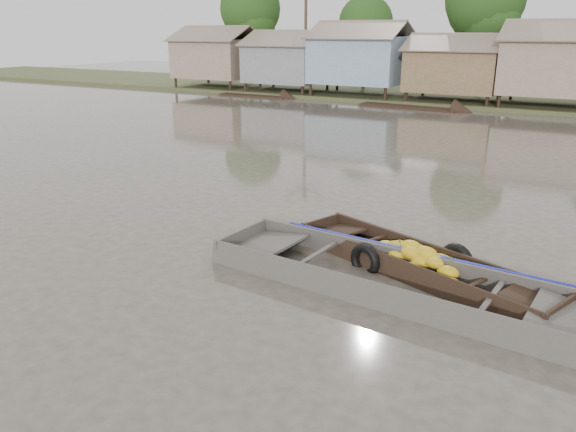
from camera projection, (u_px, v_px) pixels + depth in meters
The scene contains 4 objects.
ground at pixel (287, 277), 11.52m from camera, with size 120.00×120.00×0.00m, color #463E36.
riverbank at pixel (574, 58), 35.54m from camera, with size 120.00×12.47×10.22m.
banana_boat at pixel (415, 262), 11.76m from camera, with size 6.12×3.39×0.84m.
viewer_boat at pixel (396, 286), 10.94m from camera, with size 7.87×2.69×0.62m.
Camera 1 is at (5.14, -9.19, 4.85)m, focal length 35.00 mm.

